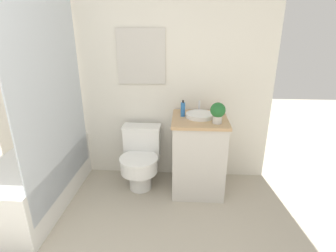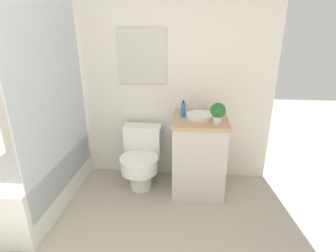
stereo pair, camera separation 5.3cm
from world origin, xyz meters
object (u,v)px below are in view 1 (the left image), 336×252
at_px(toilet, 141,157).
at_px(soap_bottle, 183,109).
at_px(sink, 200,115).
at_px(potted_plant, 218,112).

distance_m(toilet, soap_bottle, 0.70).
bearing_deg(soap_bottle, toilet, -177.51).
height_order(sink, potted_plant, potted_plant).
distance_m(toilet, potted_plant, 0.98).
xyz_separation_m(toilet, sink, (0.62, 0.00, 0.49)).
relative_size(soap_bottle, potted_plant, 0.84).
bearing_deg(potted_plant, sink, 132.33).
relative_size(toilet, soap_bottle, 3.91).
xyz_separation_m(toilet, potted_plant, (0.77, -0.17, 0.58)).
xyz_separation_m(sink, soap_bottle, (-0.17, 0.02, 0.05)).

